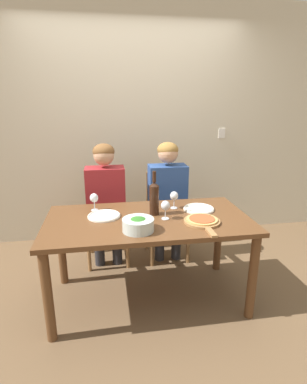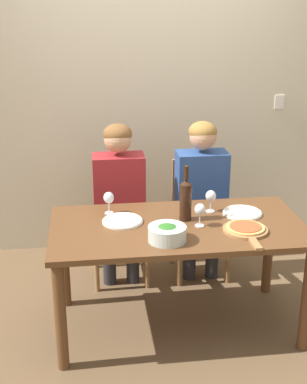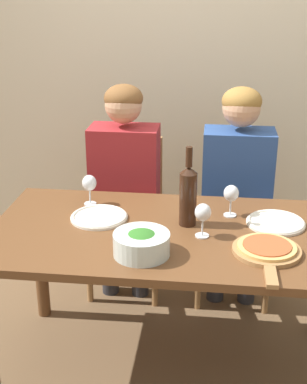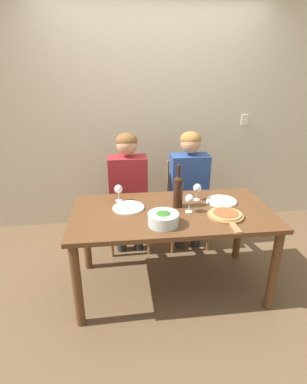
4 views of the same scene
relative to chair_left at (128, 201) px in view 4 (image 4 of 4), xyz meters
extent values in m
plane|color=brown|center=(0.33, -0.78, -0.50)|extent=(40.00, 40.00, 0.00)
cube|color=beige|center=(0.33, 0.57, 0.85)|extent=(10.00, 0.05, 2.70)
cube|color=white|center=(1.43, 0.55, 0.75)|extent=(0.08, 0.01, 0.12)
cube|color=brown|center=(0.33, -0.78, 0.22)|extent=(1.61, 0.83, 0.04)
cylinder|color=brown|center=(-0.42, -1.13, -0.15)|extent=(0.07, 0.07, 0.70)
cylinder|color=brown|center=(1.07, -1.13, -0.15)|extent=(0.07, 0.07, 0.70)
cylinder|color=brown|center=(-0.42, -0.42, -0.15)|extent=(0.07, 0.07, 0.70)
cylinder|color=brown|center=(1.07, -0.42, -0.15)|extent=(0.07, 0.07, 0.70)
cube|color=#9E7042|center=(0.00, -0.07, -0.04)|extent=(0.42, 0.42, 0.04)
cube|color=#9E7042|center=(0.00, 0.12, 0.19)|extent=(0.38, 0.03, 0.43)
cylinder|color=#9E7042|center=(-0.19, -0.26, -0.28)|extent=(0.04, 0.04, 0.44)
cylinder|color=#9E7042|center=(0.19, -0.26, -0.28)|extent=(0.04, 0.04, 0.44)
cylinder|color=#9E7042|center=(-0.19, 0.12, -0.28)|extent=(0.04, 0.04, 0.44)
cylinder|color=#9E7042|center=(0.19, 0.12, -0.28)|extent=(0.04, 0.04, 0.44)
cube|color=#9E7042|center=(0.63, -0.07, -0.04)|extent=(0.42, 0.42, 0.04)
cube|color=#9E7042|center=(0.63, 0.12, 0.19)|extent=(0.38, 0.03, 0.43)
cylinder|color=#9E7042|center=(0.44, -0.26, -0.28)|extent=(0.04, 0.04, 0.44)
cylinder|color=#9E7042|center=(0.82, -0.26, -0.28)|extent=(0.04, 0.04, 0.44)
cylinder|color=#9E7042|center=(0.44, 0.12, -0.28)|extent=(0.04, 0.04, 0.44)
cylinder|color=#9E7042|center=(0.82, 0.12, -0.28)|extent=(0.04, 0.04, 0.44)
cylinder|color=#28282D|center=(-0.09, -0.15, -0.26)|extent=(0.10, 0.10, 0.47)
cylinder|color=#28282D|center=(0.09, -0.15, -0.26)|extent=(0.10, 0.10, 0.47)
cube|color=maroon|center=(0.00, -0.09, 0.24)|extent=(0.38, 0.22, 0.54)
cylinder|color=maroon|center=(-0.20, -0.34, 0.10)|extent=(0.07, 0.31, 0.14)
cylinder|color=maroon|center=(0.20, -0.34, 0.10)|extent=(0.07, 0.31, 0.14)
sphere|color=tan|center=(0.00, -0.09, 0.63)|extent=(0.20, 0.20, 0.20)
ellipsoid|color=brown|center=(0.00, -0.08, 0.67)|extent=(0.21, 0.21, 0.15)
cylinder|color=#28282D|center=(0.54, -0.15, -0.26)|extent=(0.10, 0.10, 0.47)
cylinder|color=#28282D|center=(0.72, -0.15, -0.26)|extent=(0.10, 0.10, 0.47)
cube|color=navy|center=(0.63, -0.09, 0.24)|extent=(0.38, 0.22, 0.54)
cylinder|color=navy|center=(0.43, -0.34, 0.10)|extent=(0.07, 0.31, 0.14)
cylinder|color=navy|center=(0.83, -0.34, 0.10)|extent=(0.07, 0.31, 0.14)
sphere|color=tan|center=(0.63, -0.09, 0.63)|extent=(0.20, 0.20, 0.20)
ellipsoid|color=olive|center=(0.63, -0.08, 0.67)|extent=(0.21, 0.21, 0.15)
cylinder|color=black|center=(0.39, -0.70, 0.36)|extent=(0.08, 0.08, 0.24)
cone|color=black|center=(0.39, -0.70, 0.50)|extent=(0.08, 0.08, 0.03)
cylinder|color=black|center=(0.39, -0.70, 0.56)|extent=(0.03, 0.03, 0.09)
cylinder|color=silver|center=(0.22, -1.00, 0.29)|extent=(0.23, 0.23, 0.09)
ellipsoid|color=#2D6B23|center=(0.22, -1.00, 0.29)|extent=(0.19, 0.19, 0.10)
cylinder|color=silver|center=(-0.02, -0.69, 0.25)|extent=(0.26, 0.26, 0.01)
torus|color=silver|center=(-0.02, -0.69, 0.25)|extent=(0.26, 0.26, 0.02)
cylinder|color=silver|center=(0.78, -0.66, 0.25)|extent=(0.26, 0.26, 0.01)
torus|color=silver|center=(0.78, -0.66, 0.25)|extent=(0.26, 0.26, 0.02)
cylinder|color=#9E7042|center=(0.72, -0.93, 0.25)|extent=(0.28, 0.28, 0.02)
cube|color=#9E7042|center=(0.72, -1.14, 0.25)|extent=(0.04, 0.14, 0.02)
cylinder|color=tan|center=(0.72, -0.93, 0.27)|extent=(0.24, 0.24, 0.01)
cylinder|color=#AD4C28|center=(0.72, -0.93, 0.27)|extent=(0.19, 0.19, 0.01)
cylinder|color=silver|center=(-0.10, -0.53, 0.24)|extent=(0.06, 0.06, 0.01)
cylinder|color=silver|center=(-0.10, -0.53, 0.28)|extent=(0.01, 0.01, 0.07)
ellipsoid|color=silver|center=(-0.10, -0.53, 0.35)|extent=(0.07, 0.07, 0.08)
ellipsoid|color=maroon|center=(-0.10, -0.53, 0.34)|extent=(0.06, 0.06, 0.03)
cylinder|color=silver|center=(0.58, -0.59, 0.24)|extent=(0.06, 0.06, 0.01)
cylinder|color=silver|center=(0.58, -0.59, 0.28)|extent=(0.01, 0.01, 0.07)
ellipsoid|color=silver|center=(0.58, -0.59, 0.35)|extent=(0.07, 0.07, 0.08)
ellipsoid|color=maroon|center=(0.58, -0.59, 0.34)|extent=(0.06, 0.06, 0.03)
cylinder|color=silver|center=(0.46, -0.82, 0.24)|extent=(0.06, 0.06, 0.01)
cylinder|color=silver|center=(0.46, -0.82, 0.28)|extent=(0.01, 0.01, 0.07)
ellipsoid|color=silver|center=(0.46, -0.82, 0.35)|extent=(0.07, 0.07, 0.08)
ellipsoid|color=maroon|center=(0.46, -0.82, 0.34)|extent=(0.06, 0.06, 0.03)
camera|label=1|loc=(0.02, -2.96, 1.13)|focal=28.00mm
camera|label=2|loc=(-0.22, -3.84, 1.59)|focal=50.00mm
camera|label=3|loc=(0.49, -2.87, 1.27)|focal=50.00mm
camera|label=4|loc=(-0.08, -2.93, 1.28)|focal=28.00mm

